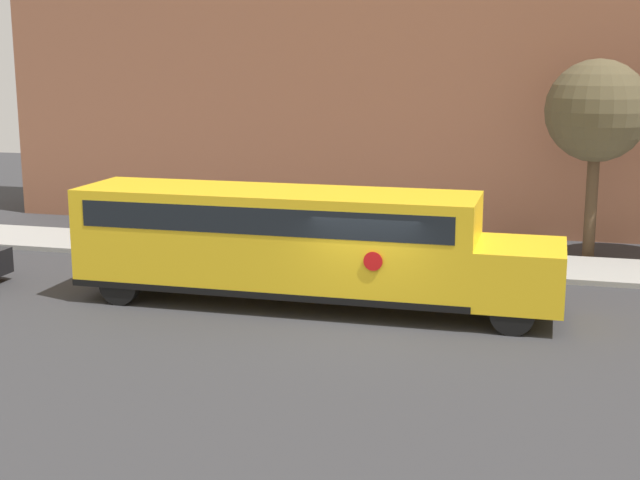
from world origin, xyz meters
name	(u,v)px	position (x,y,z in m)	size (l,w,h in m)	color
ground_plane	(365,325)	(0.00, 0.00, 0.00)	(60.00, 60.00, 0.00)	#333335
sidewalk_strip	(410,260)	(0.00, 6.50, 0.07)	(44.00, 3.00, 0.15)	#9E9E99
building_backdrop	(443,31)	(0.00, 13.00, 6.91)	(32.00, 4.00, 13.83)	#935B42
school_bus	(295,240)	(-2.04, 1.22, 1.66)	(11.90, 2.57, 2.87)	yellow
tree_near_sidewalk	(597,112)	(5.20, 8.72, 4.43)	(3.08, 3.08, 6.01)	brown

